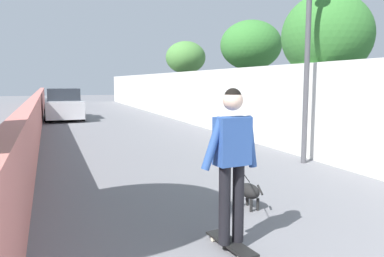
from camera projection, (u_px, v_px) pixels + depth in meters
The scene contains 11 objects.
ground_plane at pixel (126, 130), 14.89m from camera, with size 80.00×80.00×0.00m, color slate.
wall_left at pixel (34, 121), 11.81m from camera, with size 48.00×0.30×1.33m, color #CC726B.
fence_right at pixel (224, 101), 14.02m from camera, with size 48.00×0.30×2.33m, color silver.
tree_right_near at pixel (327, 37), 9.88m from camera, with size 2.31×2.31×4.14m.
tree_right_far at pixel (251, 46), 15.25m from camera, with size 2.44×2.44×4.30m.
tree_right_distant at pixel (186, 58), 20.63m from camera, with size 2.15×2.15×4.03m.
lamp_post at pixel (308, 22), 8.50m from camera, with size 0.36×0.36×4.74m.
skateboard at pixel (231, 244), 4.31m from camera, with size 0.82×0.29×0.08m.
person_skateboarder at pixel (232, 153), 4.18m from camera, with size 0.26×0.72×1.73m.
dog at pixel (248, 190), 5.70m from camera, with size 1.51×1.02×1.06m.
car_near at pixel (64, 105), 19.12m from camera, with size 4.39×1.80×1.54m.
Camera 1 is at (-0.72, 2.80, 1.88)m, focal length 35.83 mm.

